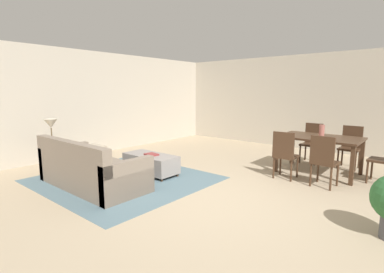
{
  "coord_description": "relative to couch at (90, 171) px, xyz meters",
  "views": [
    {
      "loc": [
        2.49,
        -3.49,
        1.68
      ],
      "look_at": [
        -1.07,
        0.73,
        0.8
      ],
      "focal_mm": 26.98,
      "sensor_mm": 36.0,
      "label": 1
    }
  ],
  "objects": [
    {
      "name": "book_on_ottoman",
      "position": [
        0.29,
        1.18,
        0.13
      ],
      "size": [
        0.28,
        0.23,
        0.03
      ],
      "primitive_type": "cube",
      "rotation": [
        0.0,
        0.0,
        -0.1
      ],
      "color": "maroon",
      "rests_on": "ottoman_table"
    },
    {
      "name": "wall_left",
      "position": [
        -2.45,
        1.38,
        1.06
      ],
      "size": [
        0.12,
        11.0,
        2.7
      ],
      "primitive_type": "cube",
      "color": "#BCB2A0",
      "rests_on": "ground_plane"
    },
    {
      "name": "table_lamp",
      "position": [
        -1.38,
        -0.02,
        0.72
      ],
      "size": [
        0.26,
        0.26,
        0.53
      ],
      "color": "brown",
      "rests_on": "side_table"
    },
    {
      "name": "side_table",
      "position": [
        -1.38,
        -0.02,
        0.18
      ],
      "size": [
        0.4,
        0.4,
        0.59
      ],
      "color": "brown",
      "rests_on": "ground_plane"
    },
    {
      "name": "dining_chair_far_left",
      "position": [
        2.39,
        4.33,
        0.23
      ],
      "size": [
        0.41,
        0.41,
        0.92
      ],
      "color": "#422B1C",
      "rests_on": "ground_plane"
    },
    {
      "name": "dining_chair_far_right",
      "position": [
        3.21,
        4.35,
        0.23
      ],
      "size": [
        0.41,
        0.41,
        0.92
      ],
      "color": "#422B1C",
      "rests_on": "ground_plane"
    },
    {
      "name": "couch",
      "position": [
        0.0,
        0.0,
        0.0
      ],
      "size": [
        2.15,
        0.96,
        0.86
      ],
      "color": "gray",
      "rests_on": "ground_plane"
    },
    {
      "name": "dining_chair_near_left",
      "position": [
        2.43,
        2.63,
        0.23
      ],
      "size": [
        0.41,
        0.41,
        0.92
      ],
      "color": "#422B1C",
      "rests_on": "ground_plane"
    },
    {
      "name": "ground_plane",
      "position": [
        2.05,
        0.88,
        -0.29
      ],
      "size": [
        10.8,
        10.8,
        0.0
      ],
      "primitive_type": "plane",
      "color": "tan"
    },
    {
      "name": "wall_back",
      "position": [
        2.05,
        5.88,
        1.06
      ],
      "size": [
        9.0,
        0.12,
        2.7
      ],
      "primitive_type": "cube",
      "color": "#BCB2A0",
      "rests_on": "ground_plane"
    },
    {
      "name": "dining_chair_near_right",
      "position": [
        3.15,
        2.59,
        0.23
      ],
      "size": [
        0.42,
        0.42,
        0.92
      ],
      "color": "#422B1C",
      "rests_on": "ground_plane"
    },
    {
      "name": "dining_table",
      "position": [
        2.8,
        3.47,
        0.38
      ],
      "size": [
        1.54,
        1.0,
        0.76
      ],
      "color": "#422B1C",
      "rests_on": "ground_plane"
    },
    {
      "name": "vase_centerpiece",
      "position": [
        2.85,
        3.42,
        0.6
      ],
      "size": [
        0.1,
        0.1,
        0.25
      ],
      "primitive_type": "cylinder",
      "color": "#B26659",
      "rests_on": "dining_table"
    },
    {
      "name": "area_rug",
      "position": [
        0.11,
        0.63,
        -0.28
      ],
      "size": [
        3.0,
        2.8,
        0.01
      ],
      "primitive_type": "cube",
      "color": "slate",
      "rests_on": "ground_plane"
    },
    {
      "name": "ottoman_table",
      "position": [
        0.22,
        1.21,
        -0.06
      ],
      "size": [
        1.17,
        0.53,
        0.4
      ],
      "color": "gray",
      "rests_on": "ground_plane"
    }
  ]
}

